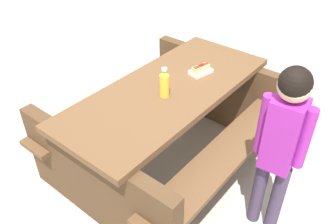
% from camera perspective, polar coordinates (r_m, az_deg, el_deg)
% --- Properties ---
extents(ground_plane, '(30.00, 30.00, 0.00)m').
position_cam_1_polar(ground_plane, '(3.08, -0.00, -7.91)').
color(ground_plane, '#B7B2A8').
rests_on(ground_plane, ground).
extents(picnic_table, '(1.85, 1.46, 0.75)m').
position_cam_1_polar(picnic_table, '(2.79, -0.00, -1.33)').
color(picnic_table, brown).
rests_on(picnic_table, ground).
extents(soda_bottle, '(0.07, 0.07, 0.23)m').
position_cam_1_polar(soda_bottle, '(2.47, -0.58, 4.71)').
color(soda_bottle, yellow).
rests_on(soda_bottle, picnic_table).
extents(hotdog_tray, '(0.20, 0.15, 0.08)m').
position_cam_1_polar(hotdog_tray, '(2.80, 5.41, 6.90)').
color(hotdog_tray, white).
rests_on(hotdog_tray, picnic_table).
extents(child_in_coat, '(0.20, 0.32, 1.28)m').
position_cam_1_polar(child_in_coat, '(2.17, 18.30, -3.65)').
color(child_in_coat, '#3F334C').
rests_on(child_in_coat, ground).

